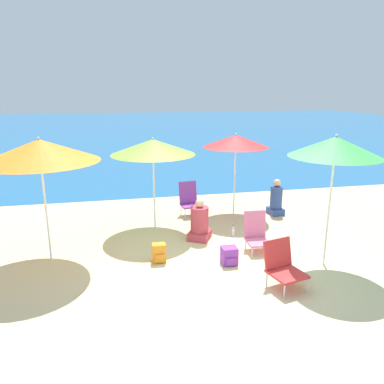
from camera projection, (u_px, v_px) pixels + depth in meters
ground_plane at (215, 272)px, 6.36m from camera, size 60.00×60.00×0.00m
sea_water at (133, 128)px, 29.66m from camera, size 60.00×40.00×0.01m
beach_umbrella_green at (335, 147)px, 6.09m from camera, size 1.51×1.51×2.30m
beach_umbrella_lime at (153, 147)px, 7.88m from camera, size 1.80×1.80×2.03m
beach_umbrella_orange at (40, 151)px, 6.26m from camera, size 1.99×1.99×2.24m
beach_umbrella_red at (236, 141)px, 8.89m from camera, size 1.57×1.57×2.00m
beach_chair_purple at (189, 198)px, 9.17m from camera, size 0.49×0.52×0.82m
beach_chair_pink at (256, 233)px, 7.17m from camera, size 0.45×0.54×0.74m
beach_chair_red at (282, 264)px, 5.85m from camera, size 0.63×0.67×0.72m
person_seated_near at (200, 223)px, 7.68m from camera, size 0.59×0.62×0.86m
person_seated_far at (276, 200)px, 9.20m from camera, size 0.36×0.41×0.89m
backpack_orange at (159, 253)px, 6.69m from camera, size 0.24×0.20×0.34m
backpack_purple at (229, 256)px, 6.61m from camera, size 0.27×0.27×0.32m
water_bottle at (233, 232)px, 7.91m from camera, size 0.06×0.06×0.23m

